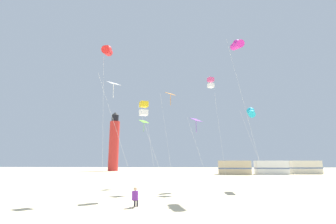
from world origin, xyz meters
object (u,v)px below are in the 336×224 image
lighthouse_distant (114,143)px  rv_van_white (271,168)px  kite_box_gold (144,109)px  kite_diamond_violet (196,122)px  kite_tube_magenta (237,45)px  rv_van_tan (234,168)px  kite_tube_scarlet (107,51)px  kite_diamond_orange (170,97)px  kite_flyer_standing (135,197)px  kite_diamond_lime (144,124)px  kite_tube_cyan (251,112)px  kite_box_rainbow (211,83)px  kite_diamond_white (114,87)px  rv_van_cream (305,167)px

lighthouse_distant → rv_van_white: size_ratio=2.59×
rv_van_white → kite_box_gold: bearing=-122.1°
kite_diamond_violet → kite_tube_magenta: bearing=-17.9°
kite_tube_magenta → rv_van_tan: kite_tube_magenta is taller
kite_tube_magenta → lighthouse_distant: 52.67m
kite_tube_scarlet → kite_diamond_orange: size_ratio=1.35×
kite_flyer_standing → kite_diamond_lime: kite_diamond_lime is taller
kite_diamond_violet → kite_tube_scarlet: size_ratio=0.52×
kite_flyer_standing → kite_tube_cyan: (10.08, 10.12, 7.13)m
kite_diamond_violet → kite_tube_magenta: size_ratio=0.48×
kite_diamond_lime → rv_van_tan: 29.05m
kite_flyer_standing → kite_box_rainbow: bearing=-118.0°
kite_diamond_orange → kite_diamond_white: 6.98m
kite_diamond_violet → kite_diamond_orange: (-2.49, 1.03, 2.72)m
kite_diamond_violet → kite_tube_cyan: kite_tube_cyan is taller
kite_tube_magenta → lighthouse_distant: size_ratio=0.84×
kite_tube_cyan → lighthouse_distant: lighthouse_distant is taller
rv_van_tan → kite_box_rainbow: bearing=-101.8°
kite_flyer_standing → lighthouse_distant: (-16.67, 52.27, 7.22)m
kite_diamond_orange → rv_van_tan: kite_diamond_orange is taller
kite_tube_magenta → kite_box_rainbow: bearing=110.6°
kite_flyer_standing → kite_box_gold: kite_box_gold is taller
rv_van_white → rv_van_cream: 8.32m
kite_flyer_standing → kite_tube_magenta: 16.32m
kite_box_gold → kite_diamond_orange: size_ratio=0.78×
kite_diamond_violet → rv_van_cream: size_ratio=1.02×
kite_diamond_lime → rv_van_tan: (14.87, 24.35, -5.45)m
kite_box_gold → kite_tube_magenta: size_ratio=0.53×
kite_diamond_violet → kite_box_gold: kite_box_gold is taller
kite_tube_cyan → rv_van_white: kite_tube_cyan is taller
kite_box_rainbow → kite_box_gold: 10.74m
kite_diamond_violet → kite_diamond_white: (-6.66, -4.53, 2.10)m
kite_diamond_white → lighthouse_distant: bearing=106.0°
kite_diamond_lime → rv_van_tan: size_ratio=1.10×
kite_diamond_violet → rv_van_cream: (24.99, 31.93, -4.90)m
kite_box_gold → kite_diamond_white: size_ratio=0.83×
kite_diamond_orange → lighthouse_distant: (-18.35, 43.86, -1.18)m
kite_box_rainbow → lighthouse_distant: size_ratio=0.72×
kite_box_gold → rv_van_tan: size_ratio=1.13×
kite_box_rainbow → rv_van_tan: kite_box_rainbow is taller
kite_box_gold → lighthouse_distant: size_ratio=0.44×
rv_van_tan → rv_van_cream: (15.71, 3.39, 0.00)m
kite_diamond_orange → rv_van_white: bearing=55.6°
kite_box_gold → kite_tube_magenta: 10.81m
kite_diamond_violet → kite_tube_scarlet: (-7.85, -3.13, 5.95)m
kite_diamond_lime → rv_van_tan: bearing=58.6°
kite_tube_magenta → kite_tube_cyan: (1.99, 4.01, -5.66)m
kite_tube_scarlet → rv_van_white: size_ratio=2.00×
kite_diamond_lime → kite_diamond_orange: (3.10, -3.16, 2.18)m
rv_van_white → lighthouse_distant: bearing=158.8°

